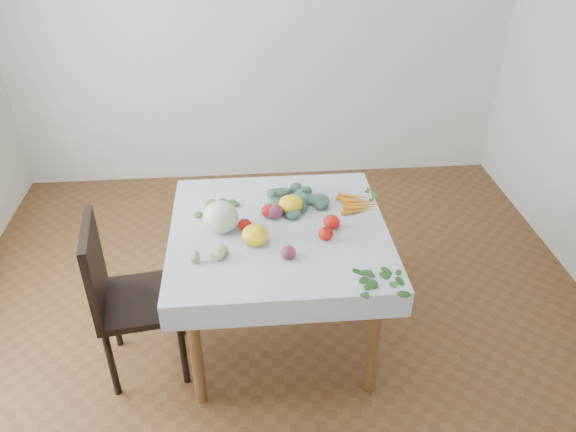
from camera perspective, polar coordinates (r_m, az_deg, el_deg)
The scene contains 19 objects.
ground at distance 3.40m, azimuth -0.83°, elevation -11.89°, with size 4.00×4.00×0.00m, color brown.
back_wall at distance 4.53m, azimuth -2.95°, elevation 19.51°, with size 4.00×0.04×2.70m, color silver.
table at distance 2.97m, azimuth -0.93°, elevation -2.91°, with size 1.00×1.00×0.75m.
tablecloth at distance 2.92m, azimuth -0.94°, elevation -1.32°, with size 1.12×1.12×0.01m, color silver.
chair at distance 2.99m, azimuth -16.56°, elevation -7.29°, with size 0.47×0.47×0.93m.
cabbage at distance 2.88m, azimuth -6.85°, elevation -0.10°, with size 0.18×0.18×0.16m, color beige.
tomato_a at distance 2.99m, azimuth -1.95°, elevation 0.53°, with size 0.08×0.08×0.07m, color #BC0F0C.
tomato_b at distance 2.91m, azimuth 4.46°, elevation -0.62°, with size 0.09×0.09×0.08m, color #BC0F0C.
tomato_c at distance 2.90m, azimuth -4.42°, elevation -0.90°, with size 0.07×0.07×0.06m, color #BC0F0C.
tomato_d at distance 2.82m, azimuth 3.86°, elevation -1.80°, with size 0.08×0.08×0.07m, color #BC0F0C.
heirloom_back at distance 3.03m, azimuth 0.29°, elevation 1.22°, with size 0.13×0.13×0.09m, color yellow.
heirloom_front at distance 2.79m, azimuth -3.35°, elevation -1.93°, with size 0.14×0.14×0.10m, color yellow.
onion_a at distance 2.98m, azimuth -1.32°, elevation 0.47°, with size 0.09×0.09×0.08m, color #511734.
onion_b at distance 2.69m, azimuth 0.01°, elevation -3.75°, with size 0.08×0.08×0.07m, color #511734.
tomatillo_cluster at distance 2.72m, azimuth -8.34°, elevation -3.81°, with size 0.17×0.12×0.05m.
carrot_bunch at distance 3.12m, azimuth 7.07°, elevation 1.29°, with size 0.20×0.23×0.03m.
kale_bunch at distance 3.10m, azimuth 0.80°, elevation 1.56°, with size 0.36×0.34×0.05m.
basil_bunch at distance 2.59m, azimuth 9.50°, elevation -6.61°, with size 0.22×0.19×0.01m.
dill_bunch at distance 3.08m, azimuth -7.20°, elevation 0.69°, with size 0.19×0.19×0.02m.
Camera 1 is at (-0.16, -2.41, 2.39)m, focal length 35.00 mm.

